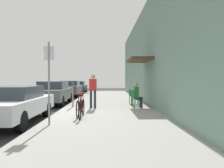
{
  "coord_description": "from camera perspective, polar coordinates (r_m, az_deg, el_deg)",
  "views": [
    {
      "loc": [
        2.21,
        -9.04,
        1.55
      ],
      "look_at": [
        2.59,
        6.56,
        1.22
      ],
      "focal_mm": 35.1,
      "sensor_mm": 36.0,
      "label": 1
    }
  ],
  "objects": [
    {
      "name": "parked_car_1",
      "position": [
        13.99,
        -15.08,
        -2.14
      ],
      "size": [
        1.8,
        4.4,
        1.43
      ],
      "color": "#47514C",
      "rests_on": "ground_plane"
    },
    {
      "name": "sidewalk_slab",
      "position": [
        11.14,
        -1.17,
        -6.48
      ],
      "size": [
        4.5,
        32.0,
        0.12
      ],
      "primitive_type": "cube",
      "color": "#9E9B93",
      "rests_on": "ground_plane"
    },
    {
      "name": "parked_car_3",
      "position": [
        25.29,
        -8.91,
        -0.73
      ],
      "size": [
        1.8,
        4.4,
        1.34
      ],
      "color": "black",
      "rests_on": "ground_plane"
    },
    {
      "name": "cafe_chair_2",
      "position": [
        12.8,
        5.28,
        -2.94
      ],
      "size": [
        0.5,
        0.5,
        0.87
      ],
      "color": "#14592D",
      "rests_on": "sidewalk_slab"
    },
    {
      "name": "pedestrian_standing",
      "position": [
        10.89,
        -5.0,
        -1.06
      ],
      "size": [
        0.36,
        0.22,
        1.7
      ],
      "color": "#232838",
      "rests_on": "sidewalk_slab"
    },
    {
      "name": "building_facade",
      "position": [
        11.4,
        11.09,
        8.58
      ],
      "size": [
        1.4,
        32.0,
        6.04
      ],
      "color": "gray",
      "rests_on": "ground_plane"
    },
    {
      "name": "bicycle_1",
      "position": [
        8.62,
        -8.51,
        -5.94
      ],
      "size": [
        0.46,
        1.71,
        0.9
      ],
      "color": "black",
      "rests_on": "sidewalk_slab"
    },
    {
      "name": "parked_car_0",
      "position": [
        8.54,
        -24.25,
        -4.69
      ],
      "size": [
        1.8,
        4.4,
        1.3
      ],
      "color": "silver",
      "rests_on": "ground_plane"
    },
    {
      "name": "cafe_chair_1",
      "position": [
        11.94,
        5.76,
        -3.25
      ],
      "size": [
        0.45,
        0.45,
        0.87
      ],
      "color": "#14592D",
      "rests_on": "sidewalk_slab"
    },
    {
      "name": "seated_patron_0",
      "position": [
        11.15,
        6.58,
        -2.58
      ],
      "size": [
        0.45,
        0.38,
        1.29
      ],
      "color": "#232838",
      "rests_on": "sidewalk_slab"
    },
    {
      "name": "parked_car_2",
      "position": [
        20.08,
        -10.87,
        -1.11
      ],
      "size": [
        1.8,
        4.4,
        1.42
      ],
      "color": "#47514C",
      "rests_on": "ground_plane"
    },
    {
      "name": "parking_meter",
      "position": [
        11.5,
        -10.18,
        -2.11
      ],
      "size": [
        0.12,
        0.1,
        1.32
      ],
      "color": "slate",
      "rests_on": "sidewalk_slab"
    },
    {
      "name": "street_sign",
      "position": [
        7.12,
        -16.1,
        1.88
      ],
      "size": [
        0.32,
        0.06,
        2.6
      ],
      "color": "gray",
      "rests_on": "sidewalk_slab"
    },
    {
      "name": "bicycle_0",
      "position": [
        8.28,
        -7.9,
        -6.23
      ],
      "size": [
        0.46,
        1.71,
        0.9
      ],
      "color": "black",
      "rests_on": "sidewalk_slab"
    },
    {
      "name": "cafe_chair_0",
      "position": [
        11.15,
        6.28,
        -3.56
      ],
      "size": [
        0.47,
        0.47,
        0.87
      ],
      "color": "#14592D",
      "rests_on": "sidewalk_slab"
    },
    {
      "name": "ground_plane",
      "position": [
        9.43,
        -15.07,
        -8.29
      ],
      "size": [
        60.0,
        60.0,
        0.0
      ],
      "primitive_type": "plane",
      "color": "#2D2D30"
    }
  ]
}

